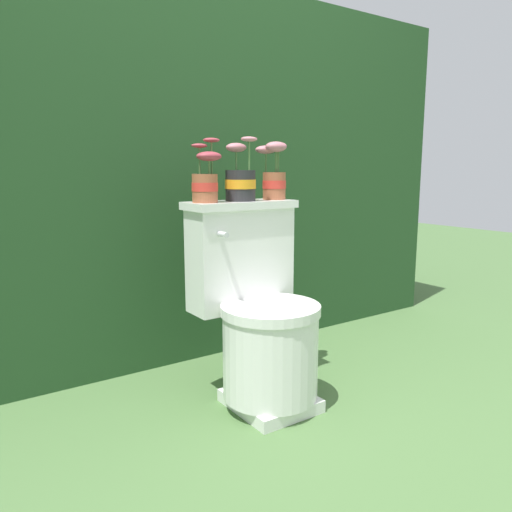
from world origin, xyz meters
TOP-DOWN VIEW (x-y plane):
  - ground_plane at (0.00, 0.00)m, footprint 12.00×12.00m
  - hedge_backdrop at (0.00, 1.00)m, footprint 3.26×0.84m
  - toilet at (0.00, 0.05)m, footprint 0.45×0.48m
  - potted_plant_left at (-0.16, 0.18)m, footprint 0.12×0.11m
  - potted_plant_midleft at (-0.00, 0.18)m, footprint 0.12×0.13m
  - potted_plant_middle at (0.17, 0.19)m, footprint 0.14×0.11m

SIDE VIEW (x-z plane):
  - ground_plane at x=0.00m, z-range 0.00..0.00m
  - toilet at x=0.00m, z-range -0.05..0.73m
  - potted_plant_midleft at x=0.00m, z-range 0.74..0.98m
  - potted_plant_left at x=-0.16m, z-range 0.74..0.98m
  - hedge_backdrop at x=0.00m, z-range 0.00..1.75m
  - potted_plant_middle at x=0.17m, z-range 0.77..1.00m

